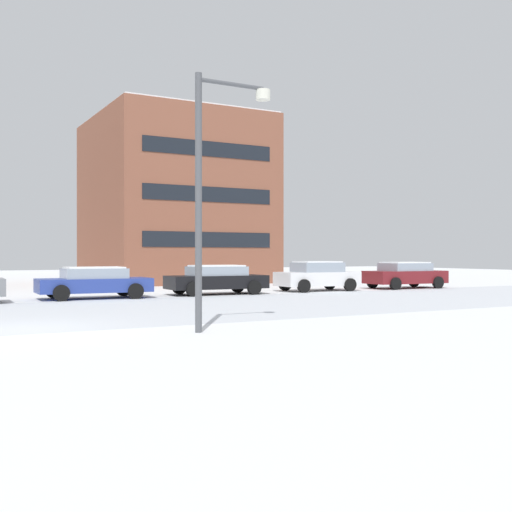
# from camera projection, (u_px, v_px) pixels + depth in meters

# --- Properties ---
(ground_plane) EXTENTS (120.00, 120.00, 0.00)m
(ground_plane) POSITION_uv_depth(u_px,v_px,m) (24.00, 330.00, 15.10)
(ground_plane) COLOR white
(road_surface) EXTENTS (80.00, 9.90, 0.00)m
(road_surface) POSITION_uv_depth(u_px,v_px,m) (2.00, 316.00, 18.56)
(road_surface) COLOR silver
(road_surface) RESTS_ON ground
(street_lamp) EXTENTS (1.98, 0.36, 6.03)m
(street_lamp) POSITION_uv_depth(u_px,v_px,m) (212.00, 175.00, 14.76)
(street_lamp) COLOR #4C4F54
(street_lamp) RESTS_ON ground
(parked_car_blue) EXTENTS (4.59, 2.29, 1.30)m
(parked_car_blue) POSITION_uv_depth(u_px,v_px,m) (94.00, 282.00, 25.82)
(parked_car_blue) COLOR #283D93
(parked_car_blue) RESTS_ON ground
(parked_car_black) EXTENTS (4.57, 2.15, 1.33)m
(parked_car_black) POSITION_uv_depth(u_px,v_px,m) (217.00, 279.00, 28.48)
(parked_car_black) COLOR black
(parked_car_black) RESTS_ON ground
(parked_car_white) EXTENTS (4.13, 2.17, 1.47)m
(parked_car_white) POSITION_uv_depth(u_px,v_px,m) (317.00, 276.00, 31.20)
(parked_car_white) COLOR white
(parked_car_white) RESTS_ON ground
(parked_car_maroon) EXTENTS (4.47, 2.28, 1.41)m
(parked_car_maroon) POSITION_uv_depth(u_px,v_px,m) (405.00, 275.00, 33.70)
(parked_car_maroon) COLOR maroon
(parked_car_maroon) RESTS_ON ground
(building_far_right) EXTENTS (10.34, 11.24, 10.87)m
(building_far_right) POSITION_uv_depth(u_px,v_px,m) (174.00, 201.00, 42.18)
(building_far_right) COLOR brown
(building_far_right) RESTS_ON ground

